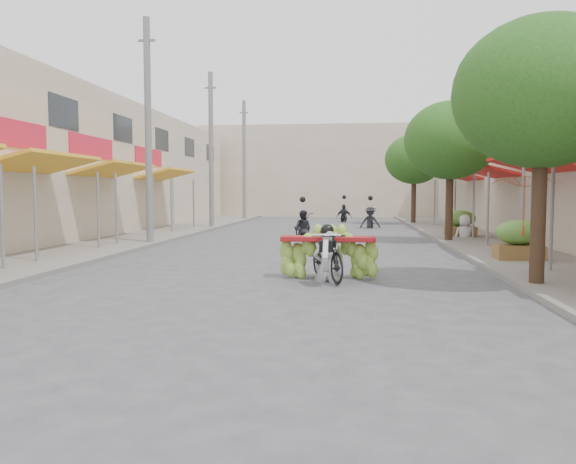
{
  "coord_description": "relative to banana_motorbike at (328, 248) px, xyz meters",
  "views": [
    {
      "loc": [
        1.77,
        -7.39,
        1.9
      ],
      "look_at": [
        0.52,
        3.73,
        1.1
      ],
      "focal_mm": 35.0,
      "sensor_mm": 36.0,
      "label": 1
    }
  ],
  "objects": [
    {
      "name": "ground",
      "position": [
        -1.28,
        -4.61,
        -0.69
      ],
      "size": [
        120.0,
        120.0,
        0.0
      ],
      "primitive_type": "plane",
      "color": "#515156",
      "rests_on": "ground"
    },
    {
      "name": "street_tree_far",
      "position": [
        4.12,
        21.39,
        3.09
      ],
      "size": [
        3.4,
        3.4,
        5.25
      ],
      "color": "#3A2719",
      "rests_on": "ground"
    },
    {
      "name": "market_umbrella",
      "position": [
        4.61,
        1.92,
        1.68
      ],
      "size": [
        1.7,
        1.7,
        1.53
      ],
      "rotation": [
        0.0,
        0.0,
        -0.01
      ],
      "color": "#AF3917",
      "rests_on": "ground"
    },
    {
      "name": "street_tree_mid",
      "position": [
        4.12,
        9.39,
        3.09
      ],
      "size": [
        3.4,
        3.4,
        5.25
      ],
      "color": "#3A2719",
      "rests_on": "ground"
    },
    {
      "name": "sidewalk_right",
      "position": [
        5.72,
        10.39,
        -0.63
      ],
      "size": [
        4.0,
        60.0,
        0.12
      ],
      "primitive_type": "cube",
      "color": "gray",
      "rests_on": "ground"
    },
    {
      "name": "utility_pole_mid",
      "position": [
        -6.68,
        7.39,
        3.34
      ],
      "size": [
        0.6,
        0.24,
        8.0
      ],
      "color": "slate",
      "rests_on": "ground"
    },
    {
      "name": "banana_motorbike",
      "position": [
        0.0,
        0.0,
        0.0
      ],
      "size": [
        2.2,
        1.93,
        2.05
      ],
      "color": "black",
      "rests_on": "ground"
    },
    {
      "name": "far_building",
      "position": [
        -1.28,
        33.39,
        2.81
      ],
      "size": [
        20.0,
        6.0,
        7.0
      ],
      "primitive_type": "cube",
      "color": "beige",
      "rests_on": "ground"
    },
    {
      "name": "bg_motorbike_a",
      "position": [
        -1.56,
        11.86,
        0.04
      ],
      "size": [
        1.02,
        1.86,
        1.95
      ],
      "color": "black",
      "rests_on": "ground"
    },
    {
      "name": "street_tree_near",
      "position": [
        4.12,
        -0.61,
        3.09
      ],
      "size": [
        3.4,
        3.4,
        5.25
      ],
      "color": "#3A2719",
      "rests_on": "ground"
    },
    {
      "name": "shophouse_row_left",
      "position": [
        -13.26,
        9.36,
        2.31
      ],
      "size": [
        9.77,
        40.0,
        6.0
      ],
      "color": "beige",
      "rests_on": "ground"
    },
    {
      "name": "utility_pole_back",
      "position": [
        -6.68,
        25.39,
        3.34
      ],
      "size": [
        0.6,
        0.24,
        8.0
      ],
      "color": "slate",
      "rests_on": "ground"
    },
    {
      "name": "bg_motorbike_c",
      "position": [
        0.06,
        23.48,
        0.14
      ],
      "size": [
        1.03,
        1.5,
        1.95
      ],
      "color": "black",
      "rests_on": "ground"
    },
    {
      "name": "bg_motorbike_b",
      "position": [
        1.5,
        17.69,
        0.13
      ],
      "size": [
        1.09,
        1.94,
        1.95
      ],
      "color": "black",
      "rests_on": "ground"
    },
    {
      "name": "pedestrian",
      "position": [
        5.0,
        10.89,
        0.32
      ],
      "size": [
        0.92,
        0.6,
        1.78
      ],
      "rotation": [
        0.0,
        0.0,
        3.24
      ],
      "color": "silver",
      "rests_on": "ground"
    },
    {
      "name": "produce_crate_mid",
      "position": [
        4.92,
        3.39,
        0.02
      ],
      "size": [
        1.2,
        0.88,
        1.16
      ],
      "color": "brown",
      "rests_on": "ground"
    },
    {
      "name": "sidewalk_left",
      "position": [
        -8.28,
        10.39,
        -0.63
      ],
      "size": [
        4.0,
        60.0,
        0.12
      ],
      "primitive_type": "cube",
      "color": "gray",
      "rests_on": "ground"
    },
    {
      "name": "produce_crate_far",
      "position": [
        4.92,
        11.39,
        0.02
      ],
      "size": [
        1.2,
        0.88,
        1.16
      ],
      "color": "brown",
      "rests_on": "ground"
    },
    {
      "name": "utility_pole_far",
      "position": [
        -6.68,
        16.39,
        3.34
      ],
      "size": [
        0.6,
        0.24,
        8.0
      ],
      "color": "slate",
      "rests_on": "ground"
    }
  ]
}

